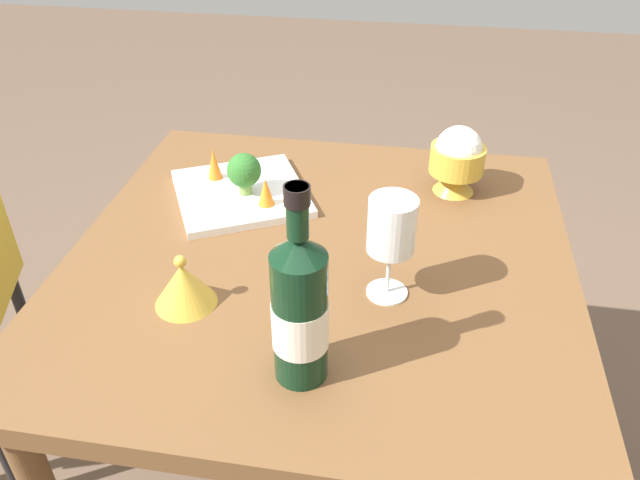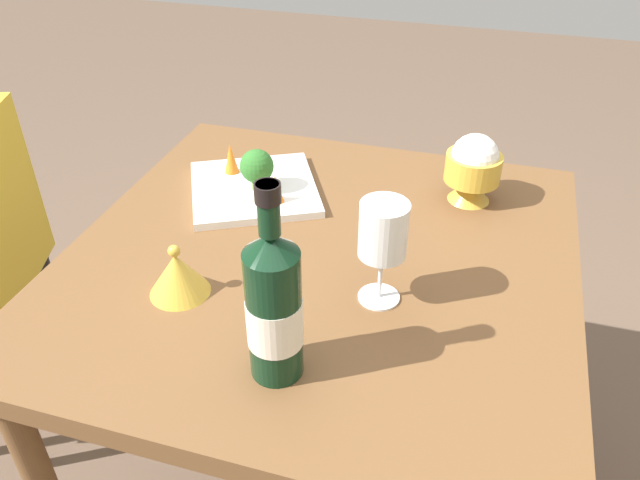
# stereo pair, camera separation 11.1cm
# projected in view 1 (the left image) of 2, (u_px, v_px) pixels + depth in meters

# --- Properties ---
(dining_table) EXTENTS (0.89, 0.89, 0.73)m
(dining_table) POSITION_uv_depth(u_px,v_px,m) (320.00, 290.00, 1.17)
(dining_table) COLOR brown
(dining_table) RESTS_ON ground_plane
(wine_bottle) EXTENTS (0.08, 0.08, 0.30)m
(wine_bottle) POSITION_uv_depth(u_px,v_px,m) (300.00, 309.00, 0.83)
(wine_bottle) COLOR black
(wine_bottle) RESTS_ON dining_table
(wine_glass) EXTENTS (0.08, 0.08, 0.18)m
(wine_glass) POSITION_uv_depth(u_px,v_px,m) (392.00, 228.00, 0.96)
(wine_glass) COLOR white
(wine_glass) RESTS_ON dining_table
(rice_bowl) EXTENTS (0.11, 0.11, 0.14)m
(rice_bowl) POSITION_uv_depth(u_px,v_px,m) (457.00, 159.00, 1.26)
(rice_bowl) COLOR gold
(rice_bowl) RESTS_ON dining_table
(rice_bowl_lid) EXTENTS (0.10, 0.10, 0.09)m
(rice_bowl_lid) POSITION_uv_depth(u_px,v_px,m) (184.00, 284.00, 0.99)
(rice_bowl_lid) COLOR gold
(rice_bowl_lid) RESTS_ON dining_table
(serving_plate) EXTENTS (0.34, 0.34, 0.02)m
(serving_plate) POSITION_uv_depth(u_px,v_px,m) (241.00, 193.00, 1.28)
(serving_plate) COLOR white
(serving_plate) RESTS_ON dining_table
(broccoli_floret) EXTENTS (0.07, 0.07, 0.09)m
(broccoli_floret) POSITION_uv_depth(u_px,v_px,m) (244.00, 171.00, 1.24)
(broccoli_floret) COLOR #729E4C
(broccoli_floret) RESTS_ON serving_plate
(carrot_garnish_left) EXTENTS (0.03, 0.03, 0.06)m
(carrot_garnish_left) POSITION_uv_depth(u_px,v_px,m) (214.00, 164.00, 1.30)
(carrot_garnish_left) COLOR orange
(carrot_garnish_left) RESTS_ON serving_plate
(carrot_garnish_right) EXTENTS (0.03, 0.03, 0.06)m
(carrot_garnish_right) POSITION_uv_depth(u_px,v_px,m) (266.00, 192.00, 1.22)
(carrot_garnish_right) COLOR orange
(carrot_garnish_right) RESTS_ON serving_plate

